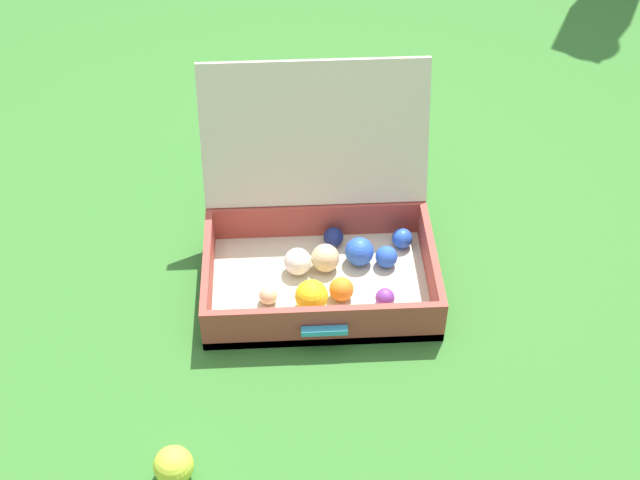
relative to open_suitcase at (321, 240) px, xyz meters
The scene contains 3 objects.
ground_plane 0.11m from the open_suitcase, 127.28° to the right, with size 16.00×16.00×0.00m, color #336B28.
open_suitcase is the anchor object (origin of this frame).
stray_ball_on_grass 0.69m from the open_suitcase, 119.60° to the right, with size 0.08×0.08×0.08m, color #CCDB38.
Camera 1 is at (-0.06, -1.56, 1.62)m, focal length 48.62 mm.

